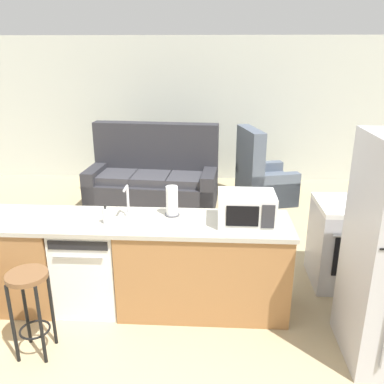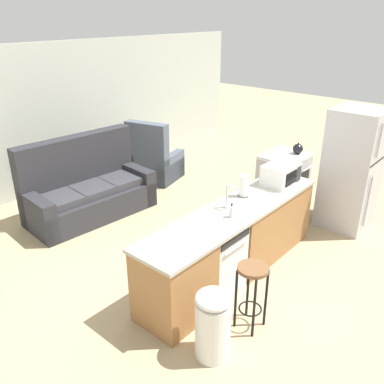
% 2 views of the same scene
% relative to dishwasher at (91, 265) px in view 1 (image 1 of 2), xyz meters
% --- Properties ---
extents(ground_plane, '(24.00, 24.00, 0.00)m').
position_rel_dishwasher_xyz_m(ground_plane, '(0.25, 0.00, -0.42)').
color(ground_plane, tan).
extents(wall_back, '(10.00, 0.06, 2.60)m').
position_rel_dishwasher_xyz_m(wall_back, '(0.55, 4.20, 0.88)').
color(wall_back, beige).
rests_on(wall_back, ground_plane).
extents(kitchen_counter, '(2.94, 0.66, 0.90)m').
position_rel_dishwasher_xyz_m(kitchen_counter, '(0.49, 0.00, -0.00)').
color(kitchen_counter, '#9E6B3D').
rests_on(kitchen_counter, ground_plane).
extents(dishwasher, '(0.58, 0.61, 0.84)m').
position_rel_dishwasher_xyz_m(dishwasher, '(0.00, 0.00, 0.00)').
color(dishwasher, white).
rests_on(dishwasher, ground_plane).
extents(stove_range, '(0.76, 0.68, 0.90)m').
position_rel_dishwasher_xyz_m(stove_range, '(2.60, 0.55, 0.03)').
color(stove_range, '#B7B7BC').
rests_on(stove_range, ground_plane).
extents(microwave, '(0.50, 0.37, 0.28)m').
position_rel_dishwasher_xyz_m(microwave, '(1.45, -0.00, 0.62)').
color(microwave, white).
rests_on(microwave, kitchen_counter).
extents(sink_faucet, '(0.07, 0.18, 0.30)m').
position_rel_dishwasher_xyz_m(sink_faucet, '(0.37, 0.10, 0.61)').
color(sink_faucet, silver).
rests_on(sink_faucet, kitchen_counter).
extents(paper_towel_roll, '(0.14, 0.14, 0.28)m').
position_rel_dishwasher_xyz_m(paper_towel_roll, '(0.77, 0.14, 0.62)').
color(paper_towel_roll, '#4C4C51').
rests_on(paper_towel_roll, kitchen_counter).
extents(soap_bottle, '(0.06, 0.06, 0.18)m').
position_rel_dishwasher_xyz_m(soap_bottle, '(0.20, -0.08, 0.55)').
color(soap_bottle, silver).
rests_on(soap_bottle, kitchen_counter).
extents(kettle, '(0.21, 0.17, 0.19)m').
position_rel_dishwasher_xyz_m(kettle, '(2.77, 0.42, 0.56)').
color(kettle, black).
rests_on(kettle, stove_range).
extents(bar_stool, '(0.32, 0.32, 0.74)m').
position_rel_dishwasher_xyz_m(bar_stool, '(-0.27, -0.70, 0.11)').
color(bar_stool, brown).
rests_on(bar_stool, ground_plane).
extents(couch, '(2.06, 1.05, 1.27)m').
position_rel_dishwasher_xyz_m(couch, '(0.20, 2.78, -0.03)').
color(couch, '#2D2D33').
rests_on(couch, ground_plane).
extents(armchair, '(0.99, 1.02, 1.20)m').
position_rel_dishwasher_xyz_m(armchair, '(1.92, 3.00, -0.07)').
color(armchair, '#515B6B').
rests_on(armchair, ground_plane).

